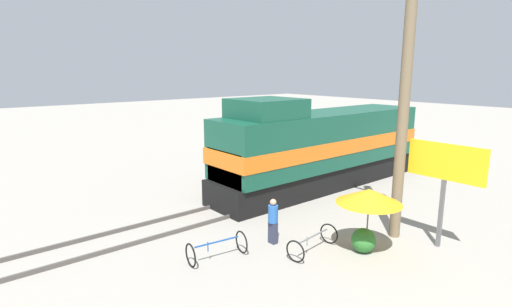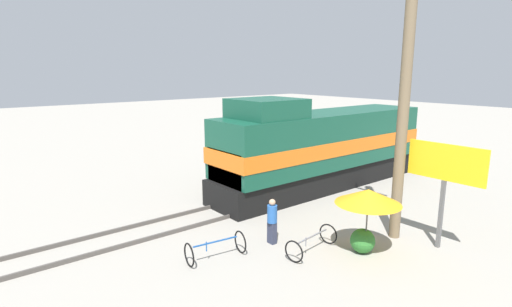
{
  "view_description": "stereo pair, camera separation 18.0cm",
  "coord_description": "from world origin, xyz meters",
  "px_view_note": "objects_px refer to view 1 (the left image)",
  "views": [
    {
      "loc": [
        13.12,
        -10.8,
        5.86
      ],
      "look_at": [
        1.2,
        -0.93,
        2.61
      ],
      "focal_mm": 28.0,
      "sensor_mm": 36.0,
      "label": 1
    },
    {
      "loc": [
        13.24,
        -10.66,
        5.86
      ],
      "look_at": [
        1.2,
        -0.93,
        2.61
      ],
      "focal_mm": 28.0,
      "sensor_mm": 36.0,
      "label": 2
    }
  ],
  "objects_px": {
    "billboard_sign": "(445,168)",
    "person_bystander": "(273,220)",
    "bicycle_spare": "(217,248)",
    "vendor_umbrella": "(369,196)",
    "locomotive": "(319,147)",
    "bicycle": "(313,242)",
    "utility_pole": "(405,91)"
  },
  "relations": [
    {
      "from": "billboard_sign",
      "to": "person_bystander",
      "type": "height_order",
      "value": "billboard_sign"
    },
    {
      "from": "locomotive",
      "to": "bicycle",
      "type": "bearing_deg",
      "value": -49.39
    },
    {
      "from": "vendor_umbrella",
      "to": "locomotive",
      "type": "bearing_deg",
      "value": 143.74
    },
    {
      "from": "locomotive",
      "to": "utility_pole",
      "type": "xyz_separation_m",
      "value": [
        5.93,
        -2.53,
        3.11
      ]
    },
    {
      "from": "person_bystander",
      "to": "bicycle",
      "type": "bearing_deg",
      "value": 21.21
    },
    {
      "from": "billboard_sign",
      "to": "bicycle_spare",
      "type": "height_order",
      "value": "billboard_sign"
    },
    {
      "from": "locomotive",
      "to": "person_bystander",
      "type": "distance_m",
      "value": 7.36
    },
    {
      "from": "bicycle",
      "to": "bicycle_spare",
      "type": "relative_size",
      "value": 1.05
    },
    {
      "from": "locomotive",
      "to": "bicycle",
      "type": "height_order",
      "value": "locomotive"
    },
    {
      "from": "bicycle",
      "to": "billboard_sign",
      "type": "bearing_deg",
      "value": 49.32
    },
    {
      "from": "utility_pole",
      "to": "vendor_umbrella",
      "type": "bearing_deg",
      "value": -85.32
    },
    {
      "from": "utility_pole",
      "to": "vendor_umbrella",
      "type": "xyz_separation_m",
      "value": [
        0.16,
        -1.93,
        -3.22
      ]
    },
    {
      "from": "vendor_umbrella",
      "to": "person_bystander",
      "type": "height_order",
      "value": "vendor_umbrella"
    },
    {
      "from": "bicycle",
      "to": "bicycle_spare",
      "type": "distance_m",
      "value": 3.13
    },
    {
      "from": "utility_pole",
      "to": "bicycle_spare",
      "type": "distance_m",
      "value": 8.05
    },
    {
      "from": "billboard_sign",
      "to": "bicycle_spare",
      "type": "bearing_deg",
      "value": -122.2
    },
    {
      "from": "locomotive",
      "to": "bicycle_spare",
      "type": "bearing_deg",
      "value": -68.31
    },
    {
      "from": "vendor_umbrella",
      "to": "bicycle",
      "type": "relative_size",
      "value": 1.08
    },
    {
      "from": "bicycle_spare",
      "to": "locomotive",
      "type": "bearing_deg",
      "value": 118.94
    },
    {
      "from": "vendor_umbrella",
      "to": "billboard_sign",
      "type": "relative_size",
      "value": 0.61
    },
    {
      "from": "bicycle_spare",
      "to": "person_bystander",
      "type": "bearing_deg",
      "value": 91.56
    },
    {
      "from": "vendor_umbrella",
      "to": "billboard_sign",
      "type": "distance_m",
      "value": 2.74
    },
    {
      "from": "bicycle_spare",
      "to": "billboard_sign",
      "type": "bearing_deg",
      "value": 65.05
    },
    {
      "from": "locomotive",
      "to": "billboard_sign",
      "type": "relative_size",
      "value": 3.63
    },
    {
      "from": "utility_pole",
      "to": "billboard_sign",
      "type": "xyz_separation_m",
      "value": [
        1.42,
        0.37,
        -2.43
      ]
    },
    {
      "from": "person_bystander",
      "to": "bicycle_spare",
      "type": "relative_size",
      "value": 0.83
    },
    {
      "from": "utility_pole",
      "to": "person_bystander",
      "type": "xyz_separation_m",
      "value": [
        -2.34,
        -3.78,
        -4.3
      ]
    },
    {
      "from": "person_bystander",
      "to": "bicycle_spare",
      "type": "distance_m",
      "value": 2.23
    },
    {
      "from": "vendor_umbrella",
      "to": "bicycle",
      "type": "bearing_deg",
      "value": -130.59
    },
    {
      "from": "locomotive",
      "to": "billboard_sign",
      "type": "height_order",
      "value": "locomotive"
    },
    {
      "from": "locomotive",
      "to": "billboard_sign",
      "type": "xyz_separation_m",
      "value": [
        7.35,
        -2.17,
        0.68
      ]
    },
    {
      "from": "vendor_umbrella",
      "to": "person_bystander",
      "type": "bearing_deg",
      "value": -143.48
    }
  ]
}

